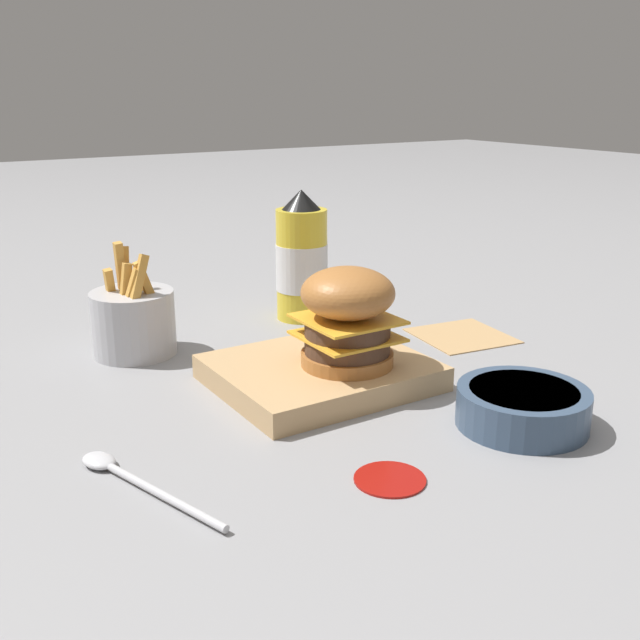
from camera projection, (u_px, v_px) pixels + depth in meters
ground_plane at (328, 376)px, 0.89m from camera, size 6.00×6.00×0.00m
serving_board at (320, 373)px, 0.87m from camera, size 0.23×0.20×0.03m
burger at (351, 315)px, 0.84m from camera, size 0.11×0.11×0.11m
ketchup_bottle at (302, 261)px, 1.10m from camera, size 0.08×0.08×0.19m
fries_basket at (133, 321)px, 0.96m from camera, size 0.11×0.11×0.15m
side_bowl at (523, 406)px, 0.76m from camera, size 0.13×0.13×0.04m
spoon at (126, 475)px, 0.66m from camera, size 0.07×0.19×0.01m
ketchup_puddle at (390, 478)px, 0.66m from camera, size 0.06×0.06×0.00m
parchment_square at (462, 335)px, 1.04m from camera, size 0.13×0.13×0.00m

